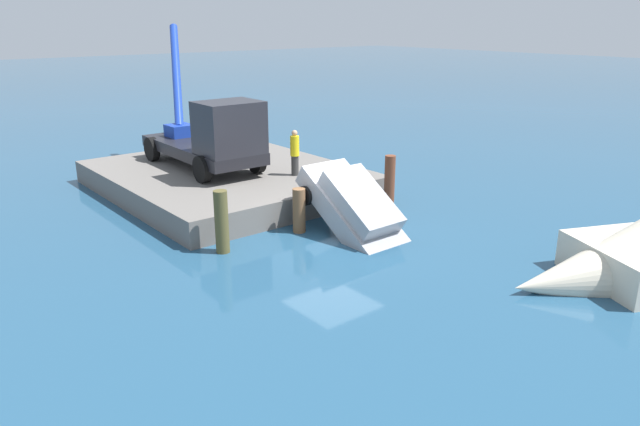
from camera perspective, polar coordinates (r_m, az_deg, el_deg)
ground at (r=19.11m, az=1.27°, el=-2.00°), size 200.00×200.00×0.00m
dock at (r=24.19m, az=-9.02°, el=3.24°), size 10.20×8.53×0.89m
crane_truck at (r=23.58m, az=-10.40°, el=7.34°), size 9.36×3.63×5.48m
dock_worker at (r=22.56m, az=-2.44°, el=5.84°), size 0.34×0.34×1.74m
salvaged_car at (r=18.79m, az=3.78°, el=-0.13°), size 4.22×2.07×3.14m
piling_near at (r=17.54m, az=-9.45°, el=-0.85°), size 0.41×0.41×1.90m
piling_mid at (r=19.05m, az=-2.03°, el=0.24°), size 0.41×0.41×1.46m
piling_far at (r=20.17m, az=2.59°, el=1.53°), size 0.31×0.31×1.64m
piling_end at (r=21.90m, az=6.71°, el=3.11°), size 0.39×0.39×1.88m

